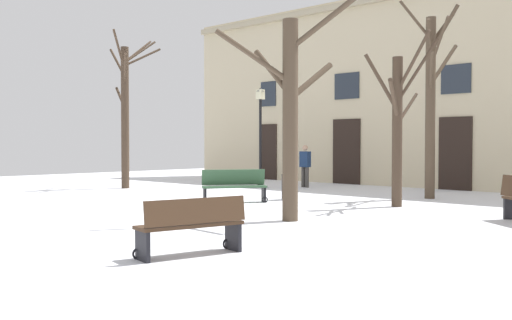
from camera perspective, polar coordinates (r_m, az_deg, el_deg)
name	(u,v)px	position (r m, az deg, el deg)	size (l,w,h in m)	color
ground_plane	(202,208)	(15.23, -5.13, -4.55)	(35.42, 35.42, 0.00)	white
building_facade	(405,87)	(23.09, 14.03, 6.77)	(22.14, 0.60, 7.36)	beige
tree_center	(126,109)	(22.16, -12.31, 4.78)	(2.20, 2.52, 5.56)	#423326
tree_right_of_center	(398,123)	(15.72, 13.35, 3.46)	(1.65, 2.29, 4.39)	#423326
tree_foreground	(431,97)	(18.35, 16.36, 5.78)	(1.74, 2.36, 5.88)	#4C3D2D
tree_left_of_center	(291,110)	(12.58, 3.33, 4.76)	(2.45, 2.56, 4.70)	#4C3D2D
streetlamp	(260,126)	(22.19, 0.42, 3.24)	(0.30, 0.30, 3.68)	black
litter_bin	(289,187)	(17.31, 3.14, -2.57)	(0.44, 0.44, 0.73)	black
bench_by_litter_bin	(192,225)	(8.74, -6.14, -6.22)	(0.79, 1.67, 0.86)	#3D2819
bench_back_to_back_right	(234,185)	(16.48, -2.09, -2.44)	(1.38, 1.69, 0.91)	#2D4C33
person_by_shop_door	(305,164)	(22.14, 4.70, -0.40)	(0.38, 0.22, 1.57)	#403D3A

